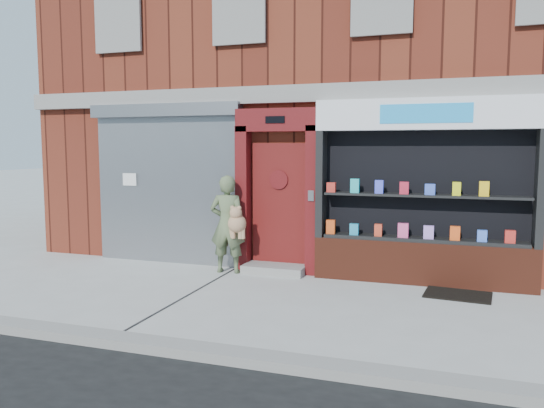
% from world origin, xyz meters
% --- Properties ---
extents(ground, '(80.00, 80.00, 0.00)m').
position_xyz_m(ground, '(0.00, 0.00, 0.00)').
color(ground, '#9E9E99').
rests_on(ground, ground).
extents(curb, '(60.00, 0.30, 0.12)m').
position_xyz_m(curb, '(0.00, -2.15, 0.06)').
color(curb, gray).
rests_on(curb, ground).
extents(building, '(12.00, 8.16, 8.00)m').
position_xyz_m(building, '(-0.00, 5.99, 4.00)').
color(building, '#581F14').
rests_on(building, ground).
extents(shutter_bay, '(3.10, 0.30, 3.04)m').
position_xyz_m(shutter_bay, '(-3.00, 1.93, 1.72)').
color(shutter_bay, gray).
rests_on(shutter_bay, ground).
extents(red_door_bay, '(1.52, 0.58, 2.90)m').
position_xyz_m(red_door_bay, '(-0.75, 1.86, 1.46)').
color(red_door_bay, '#510D0F').
rests_on(red_door_bay, ground).
extents(pharmacy_bay, '(3.50, 0.41, 3.00)m').
position_xyz_m(pharmacy_bay, '(1.75, 1.81, 1.37)').
color(pharmacy_bay, maroon).
rests_on(pharmacy_bay, ground).
extents(woman, '(0.73, 0.52, 1.74)m').
position_xyz_m(woman, '(-1.55, 1.50, 0.88)').
color(woman, '#5B6A46').
rests_on(woman, ground).
extents(doormat, '(1.02, 0.76, 0.02)m').
position_xyz_m(doormat, '(2.32, 1.22, 0.01)').
color(doormat, black).
rests_on(doormat, ground).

